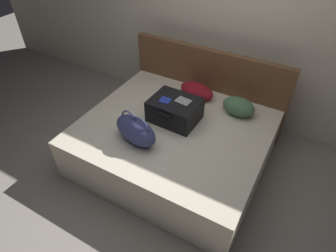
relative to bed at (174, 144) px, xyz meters
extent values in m
plane|color=gray|center=(0.00, -0.40, -0.26)|extent=(12.00, 12.00, 0.00)
cube|color=beige|center=(0.00, 1.25, 1.04)|extent=(8.00, 0.10, 2.60)
cube|color=beige|center=(0.00, 0.00, 0.00)|extent=(1.97, 1.71, 0.52)
cube|color=brown|center=(0.00, 0.89, 0.26)|extent=(2.01, 0.08, 1.04)
cube|color=black|center=(-0.05, 0.12, 0.36)|extent=(0.53, 0.42, 0.20)
cube|color=#28282D|center=(-0.05, 0.12, 0.39)|extent=(0.47, 0.37, 0.14)
cube|color=#1E33A5|center=(-0.15, 0.07, 0.49)|extent=(0.13, 0.12, 0.06)
cube|color=#99999E|center=(0.02, 0.16, 0.48)|extent=(0.17, 0.13, 0.06)
cube|color=black|center=(-0.05, 0.12, 0.48)|extent=(0.53, 0.42, 0.05)
cube|color=black|center=(-0.06, -0.10, 0.46)|extent=(0.16, 0.03, 0.02)
ellipsoid|color=navy|center=(-0.22, -0.39, 0.40)|extent=(0.55, 0.35, 0.28)
torus|color=navy|center=(-0.30, -0.37, 0.47)|extent=(0.24, 0.07, 0.24)
torus|color=navy|center=(-0.15, -0.40, 0.47)|extent=(0.24, 0.07, 0.24)
ellipsoid|color=#4C724C|center=(0.52, 0.56, 0.36)|extent=(0.39, 0.29, 0.20)
ellipsoid|color=maroon|center=(-0.04, 0.65, 0.34)|extent=(0.48, 0.35, 0.16)
camera|label=1|loc=(1.12, -2.11, 2.28)|focal=30.99mm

